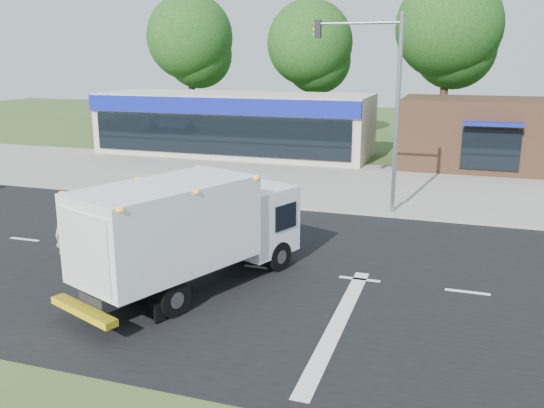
# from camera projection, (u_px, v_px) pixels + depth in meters

# --- Properties ---
(ground) EXTENTS (120.00, 120.00, 0.00)m
(ground) POSITION_uv_depth(u_px,v_px,m) (263.00, 268.00, 17.73)
(ground) COLOR #385123
(ground) RESTS_ON ground
(road_asphalt) EXTENTS (60.00, 14.00, 0.02)m
(road_asphalt) POSITION_uv_depth(u_px,v_px,m) (263.00, 268.00, 17.73)
(road_asphalt) COLOR black
(road_asphalt) RESTS_ON ground
(sidewalk) EXTENTS (60.00, 2.40, 0.12)m
(sidewalk) POSITION_uv_depth(u_px,v_px,m) (324.00, 204.00, 25.25)
(sidewalk) COLOR gray
(sidewalk) RESTS_ON ground
(parking_apron) EXTENTS (60.00, 9.00, 0.02)m
(parking_apron) POSITION_uv_depth(u_px,v_px,m) (350.00, 179.00, 30.60)
(parking_apron) COLOR gray
(parking_apron) RESTS_ON ground
(lane_markings) EXTENTS (55.20, 7.00, 0.01)m
(lane_markings) POSITION_uv_depth(u_px,v_px,m) (292.00, 289.00, 16.07)
(lane_markings) COLOR silver
(lane_markings) RESTS_ON road_asphalt
(ems_box_truck) EXTENTS (4.70, 7.45, 3.17)m
(ems_box_truck) POSITION_uv_depth(u_px,v_px,m) (190.00, 227.00, 15.68)
(ems_box_truck) COLOR black
(ems_box_truck) RESTS_ON ground
(emergency_worker) EXTENTS (0.82, 0.73, 1.99)m
(emergency_worker) POSITION_uv_depth(u_px,v_px,m) (67.00, 234.00, 17.87)
(emergency_worker) COLOR #C8BE85
(emergency_worker) RESTS_ON ground
(retail_strip_mall) EXTENTS (18.00, 6.20, 4.00)m
(retail_strip_mall) POSITION_uv_depth(u_px,v_px,m) (234.00, 124.00, 38.30)
(retail_strip_mall) COLOR beige
(retail_strip_mall) RESTS_ON ground
(brown_storefront) EXTENTS (10.00, 6.70, 4.00)m
(brown_storefront) POSITION_uv_depth(u_px,v_px,m) (489.00, 133.00, 33.46)
(brown_storefront) COLOR #382316
(brown_storefront) RESTS_ON ground
(traffic_signal_pole) EXTENTS (3.51, 0.25, 8.00)m
(traffic_signal_pole) POSITION_uv_depth(u_px,v_px,m) (382.00, 93.00, 22.78)
(traffic_signal_pole) COLOR gray
(traffic_signal_pole) RESTS_ON ground
(background_trees) EXTENTS (36.77, 7.39, 12.10)m
(background_trees) POSITION_uv_depth(u_px,v_px,m) (379.00, 42.00, 42.05)
(background_trees) COLOR #332114
(background_trees) RESTS_ON ground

